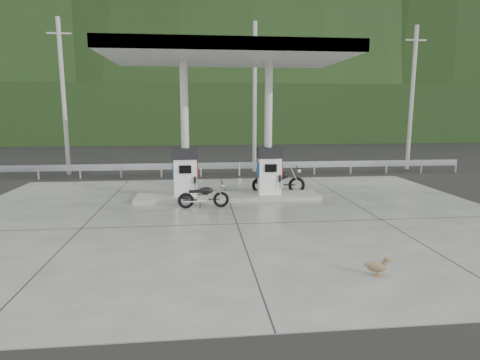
{
  "coord_description": "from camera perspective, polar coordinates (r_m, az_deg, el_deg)",
  "views": [
    {
      "loc": [
        -1.12,
        -12.5,
        3.36
      ],
      "look_at": [
        0.3,
        1.0,
        1.0
      ],
      "focal_mm": 30.0,
      "sensor_mm": 36.0,
      "label": 1
    }
  ],
  "objects": [
    {
      "name": "motorcycle_right",
      "position": [
        16.39,
        5.49,
        -0.24
      ],
      "size": [
        2.08,
        0.87,
        0.96
      ],
      "primitive_type": null,
      "rotation": [
        0.0,
        0.0,
        -0.12
      ],
      "color": "black",
      "rests_on": "forecourt_apron"
    },
    {
      "name": "duck",
      "position": [
        8.84,
        18.84,
        -11.64
      ],
      "size": [
        0.51,
        0.3,
        0.35
      ],
      "primitive_type": null,
      "rotation": [
        0.0,
        0.0,
        -0.35
      ],
      "color": "brown",
      "rests_on": "forecourt_apron"
    },
    {
      "name": "utility_pole_a",
      "position": [
        23.06,
        -23.8,
        10.63
      ],
      "size": [
        0.22,
        0.22,
        8.0
      ],
      "primitive_type": "cylinder",
      "color": "#969691",
      "rests_on": "ground"
    },
    {
      "name": "motorcycle_left",
      "position": [
        13.96,
        -5.21,
        -2.37
      ],
      "size": [
        1.68,
        0.59,
        0.78
      ],
      "primitive_type": null,
      "rotation": [
        0.0,
        0.0,
        0.04
      ],
      "color": "black",
      "rests_on": "forecourt_apron"
    },
    {
      "name": "tree_band",
      "position": [
        42.52,
        -4.57,
        9.34
      ],
      "size": [
        80.0,
        6.0,
        6.0
      ],
      "primitive_type": "cube",
      "color": "black",
      "rests_on": "ground"
    },
    {
      "name": "gas_pump_left",
      "position": [
        15.18,
        -7.75,
        1.09
      ],
      "size": [
        0.95,
        0.55,
        1.8
      ],
      "primitive_type": null,
      "color": "white",
      "rests_on": "pump_island"
    },
    {
      "name": "canopy_column_right",
      "position": [
        15.66,
        4.04,
        7.31
      ],
      "size": [
        0.3,
        0.3,
        5.0
      ],
      "primitive_type": "cylinder",
      "color": "silver",
      "rests_on": "pump_island"
    },
    {
      "name": "road",
      "position": [
        24.26,
        -3.31,
        1.88
      ],
      "size": [
        60.0,
        7.0,
        0.01
      ],
      "primitive_type": "cube",
      "color": "black",
      "rests_on": "ground"
    },
    {
      "name": "forecourt_apron",
      "position": [
        12.99,
        -0.86,
        -5.08
      ],
      "size": [
        18.0,
        14.0,
        0.02
      ],
      "primitive_type": "cube",
      "color": "slate",
      "rests_on": "ground"
    },
    {
      "name": "utility_pole_b",
      "position": [
        22.23,
        2.1,
        11.5
      ],
      "size": [
        0.22,
        0.22,
        8.0
      ],
      "primitive_type": "cylinder",
      "color": "#969691",
      "rests_on": "ground"
    },
    {
      "name": "canopy_roof",
      "position": [
        15.18,
        -1.8,
        17.47
      ],
      "size": [
        8.5,
        5.0,
        0.4
      ],
      "primitive_type": "cube",
      "color": "silver",
      "rests_on": "canopy_column_left"
    },
    {
      "name": "ground",
      "position": [
        12.99,
        -0.86,
        -5.13
      ],
      "size": [
        160.0,
        160.0,
        0.0
      ],
      "primitive_type": "plane",
      "color": "black",
      "rests_on": "ground"
    },
    {
      "name": "pump_island",
      "position": [
        15.39,
        -1.7,
        -2.39
      ],
      "size": [
        7.0,
        1.4,
        0.15
      ],
      "primitive_type": "cube",
      "color": "#99988F",
      "rests_on": "forecourt_apron"
    },
    {
      "name": "canopy_column_left",
      "position": [
        15.42,
        -7.85,
        7.2
      ],
      "size": [
        0.3,
        0.3,
        5.0
      ],
      "primitive_type": "cylinder",
      "color": "silver",
      "rests_on": "pump_island"
    },
    {
      "name": "forested_hills",
      "position": [
        72.59,
        -5.17,
        7.16
      ],
      "size": [
        100.0,
        40.0,
        140.0
      ],
      "primitive_type": null,
      "color": "black",
      "rests_on": "ground"
    },
    {
      "name": "utility_pole_c",
      "position": [
        25.13,
        23.24,
        10.53
      ],
      "size": [
        0.22,
        0.22,
        8.0
      ],
      "primitive_type": "cylinder",
      "color": "#969691",
      "rests_on": "ground"
    },
    {
      "name": "guardrail",
      "position": [
        20.7,
        -2.86,
        2.49
      ],
      "size": [
        26.0,
        0.16,
        1.42
      ],
      "primitive_type": null,
      "color": "#ADB0B5",
      "rests_on": "ground"
    },
    {
      "name": "gas_pump_right",
      "position": [
        15.42,
        4.22,
        1.29
      ],
      "size": [
        0.95,
        0.55,
        1.8
      ],
      "primitive_type": null,
      "color": "white",
      "rests_on": "pump_island"
    }
  ]
}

